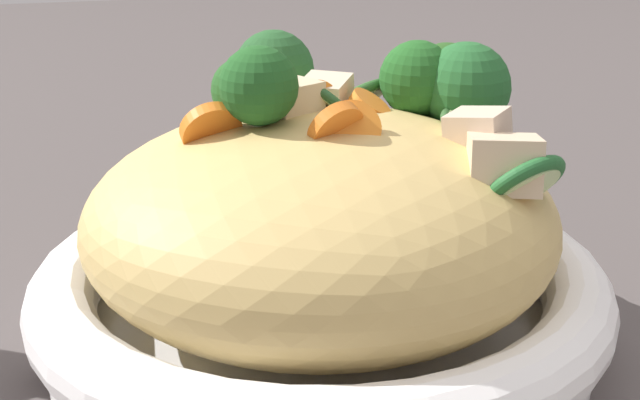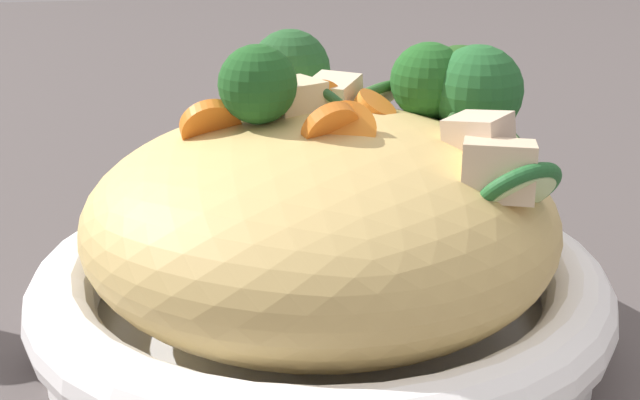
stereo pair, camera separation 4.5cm
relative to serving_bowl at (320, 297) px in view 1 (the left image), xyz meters
The scene contains 7 objects.
ground_plane 0.03m from the serving_bowl, ahead, with size 3.00×3.00×0.00m, color #4D4543.
serving_bowl is the anchor object (origin of this frame).
noodle_heap 0.04m from the serving_bowl, 16.46° to the right, with size 0.24×0.24×0.11m.
broccoli_florets 0.12m from the serving_bowl, 139.80° to the left, with size 0.15×0.18×0.07m.
carrot_coins 0.10m from the serving_bowl, 83.13° to the right, with size 0.07×0.12×0.03m.
zucchini_slices 0.10m from the serving_bowl, 92.66° to the left, with size 0.18×0.13×0.06m.
chicken_chunks 0.10m from the serving_bowl, 67.55° to the left, with size 0.13×0.12×0.04m.
Camera 1 is at (0.40, -0.12, 0.23)m, focal length 49.71 mm.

